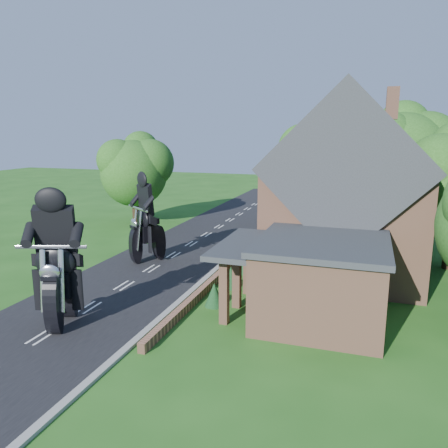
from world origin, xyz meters
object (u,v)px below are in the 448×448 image
(garden_wall, at_px, (233,263))
(house, at_px, (346,196))
(motorcycle_lead, at_px, (61,306))
(annex, at_px, (318,278))
(motorcycle_follow, at_px, (148,248))

(garden_wall, height_order, house, house)
(house, bearing_deg, motorcycle_lead, -133.66)
(annex, height_order, motorcycle_follow, annex)
(house, relative_size, annex, 1.45)
(garden_wall, relative_size, motorcycle_follow, 12.44)
(garden_wall, xyz_separation_m, house, (6.19, 1.00, 4.14))
(annex, bearing_deg, house, 84.76)
(annex, distance_m, motorcycle_follow, 11.94)
(house, height_order, annex, house)
(motorcycle_lead, bearing_deg, house, -151.99)
(annex, xyz_separation_m, motorcycle_follow, (-10.77, 5.07, -0.94))
(garden_wall, relative_size, annex, 3.12)
(motorcycle_lead, distance_m, motorcycle_follow, 9.23)
(house, distance_m, motorcycle_lead, 15.47)
(annex, xyz_separation_m, motorcycle_lead, (-9.78, -4.10, -0.91))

